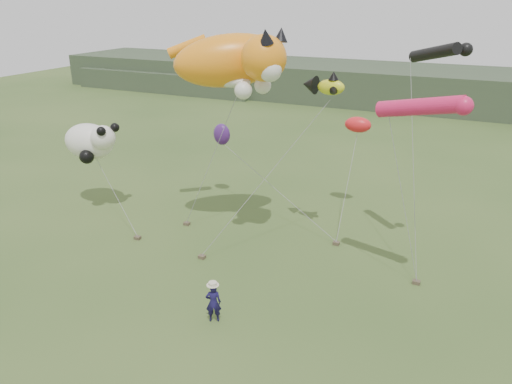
# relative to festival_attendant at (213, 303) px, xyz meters

# --- Properties ---
(ground) EXTENTS (120.00, 120.00, 0.00)m
(ground) POSITION_rel_festival_attendant_xyz_m (-0.12, 0.46, -0.80)
(ground) COLOR #385123
(ground) RESTS_ON ground
(headland) EXTENTS (90.00, 13.00, 4.00)m
(headland) POSITION_rel_festival_attendant_xyz_m (-3.23, 45.15, 1.12)
(headland) COLOR #2D3D28
(headland) RESTS_ON ground
(festival_attendant) EXTENTS (0.69, 0.61, 1.60)m
(festival_attendant) POSITION_rel_festival_attendant_xyz_m (0.00, 0.00, 0.00)
(festival_attendant) COLOR #161141
(festival_attendant) RESTS_ON ground
(sandbag_anchors) EXTENTS (13.85, 4.28, 0.16)m
(sandbag_anchors) POSITION_rel_festival_attendant_xyz_m (-1.27, 5.83, -0.72)
(sandbag_anchors) COLOR brown
(sandbag_anchors) RESTS_ON ground
(cat_kite) EXTENTS (7.08, 5.00, 3.07)m
(cat_kite) POSITION_rel_festival_attendant_xyz_m (-2.46, 7.02, 8.00)
(cat_kite) COLOR orange
(cat_kite) RESTS_ON ground
(fish_kite) EXTENTS (2.23, 1.49, 1.13)m
(fish_kite) POSITION_rel_festival_attendant_xyz_m (1.32, 8.16, 6.98)
(fish_kite) COLOR #CED51E
(fish_kite) RESTS_ON ground
(tube_kites) EXTENTS (3.58, 5.14, 2.82)m
(tube_kites) POSITION_rel_festival_attendant_xyz_m (6.19, 6.33, 7.54)
(tube_kites) COLOR black
(tube_kites) RESTS_ON ground
(panda_kite) EXTENTS (3.58, 2.32, 2.23)m
(panda_kite) POSITION_rel_festival_attendant_xyz_m (-11.59, 6.80, 3.18)
(panda_kite) COLOR white
(panda_kite) RESTS_ON ground
(misc_kites) EXTENTS (9.00, 2.08, 2.16)m
(misc_kites) POSITION_rel_festival_attendant_xyz_m (-1.65, 12.05, 3.72)
(misc_kites) COLOR red
(misc_kites) RESTS_ON ground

